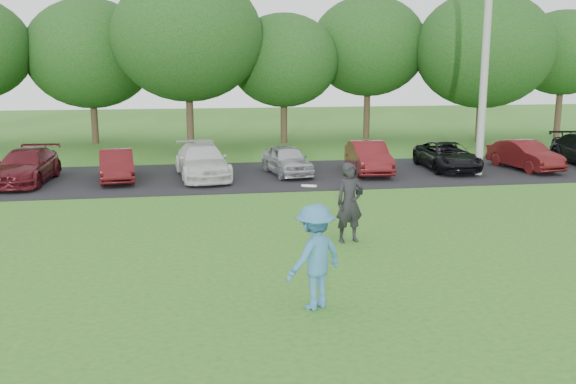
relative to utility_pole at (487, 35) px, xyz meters
name	(u,v)px	position (x,y,z in m)	size (l,w,h in m)	color
ground	(319,298)	(-8.81, -11.79, -5.25)	(100.00, 100.00, 0.00)	#2E691E
parking_lot	(247,176)	(-8.81, 1.21, -5.24)	(32.00, 6.50, 0.03)	black
utility_pole	(487,35)	(0.00, 0.00, 0.00)	(0.28, 0.28, 10.50)	#979893
frisbee_player	(315,257)	(-8.98, -12.24, -4.31)	(1.40, 1.25, 2.25)	teal
camera_bystander	(350,203)	(-7.28, -8.19, -4.28)	(0.78, 0.58, 1.93)	black
parked_cars	(239,161)	(-9.11, 1.17, -4.63)	(31.15, 4.90, 1.26)	silver
tree_row	(256,50)	(-7.30, 10.97, -0.34)	(42.39, 9.85, 8.64)	#38281C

